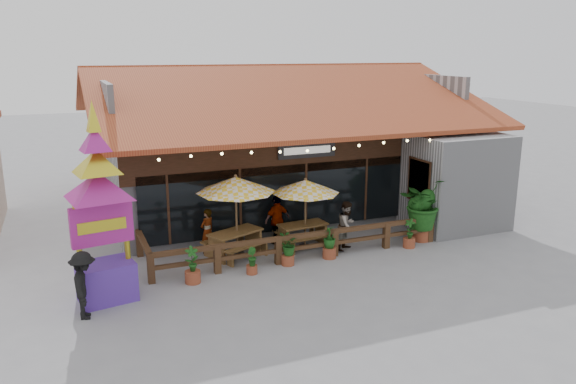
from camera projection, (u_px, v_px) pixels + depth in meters
name	position (u px, v px, depth m)	size (l,w,h in m)	color
ground	(341.00, 249.00, 19.34)	(100.00, 100.00, 0.00)	gray
restaurant_building	(278.00, 154.00, 24.83)	(15.50, 14.73, 6.09)	#ADADB2
patio_railing	(283.00, 243.00, 18.12)	(10.00, 2.60, 0.92)	#4E311B
umbrella_left	(236.00, 185.00, 18.19)	(3.07, 3.07, 2.76)	brown
umbrella_right	(306.00, 187.00, 18.99)	(2.94, 2.94, 2.48)	brown
picnic_table_left	(235.00, 239.00, 18.55)	(2.24, 2.11, 0.86)	brown
picnic_table_right	(303.00, 231.00, 19.52)	(1.78, 1.57, 0.81)	brown
thai_sign_tower	(99.00, 191.00, 14.64)	(2.50, 2.50, 5.85)	#4E2999
tropical_plant	(423.00, 205.00, 19.89)	(2.15, 2.05, 2.33)	brown
diner_a	(207.00, 231.00, 18.80)	(0.56, 0.37, 1.54)	#3D2013
diner_b	(347.00, 226.00, 19.10)	(0.83, 0.64, 1.70)	#3D2013
diner_c	(277.00, 220.00, 19.71)	(1.02, 0.42, 1.74)	#3D2013
pedestrian	(84.00, 285.00, 14.16)	(1.14, 0.66, 1.77)	black
planter_a	(192.00, 268.00, 16.40)	(0.46, 0.46, 1.13)	brown
planter_b	(252.00, 262.00, 17.10)	(0.34, 0.35, 0.84)	brown
planter_c	(288.00, 248.00, 17.76)	(0.75, 0.70, 1.01)	brown
planter_d	(329.00, 243.00, 18.37)	(0.59, 0.59, 1.10)	brown
planter_e	(409.00, 236.00, 19.38)	(0.42, 0.44, 1.03)	brown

